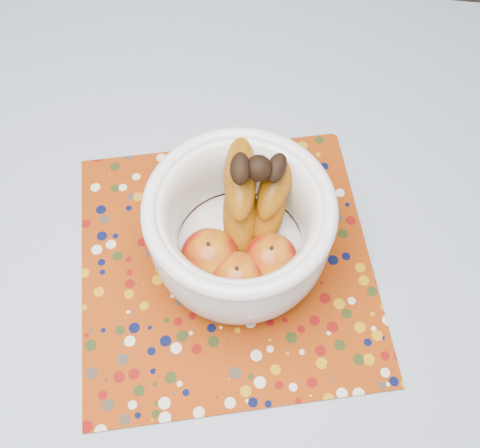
# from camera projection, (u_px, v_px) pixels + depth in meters

# --- Properties ---
(table) EXTENTS (1.20, 1.20, 0.75)m
(table) POSITION_uv_depth(u_px,v_px,m) (148.00, 321.00, 0.85)
(table) COLOR brown
(table) RESTS_ON ground
(tablecloth) EXTENTS (1.32, 1.32, 0.01)m
(tablecloth) POSITION_uv_depth(u_px,v_px,m) (140.00, 303.00, 0.77)
(tablecloth) COLOR slate
(tablecloth) RESTS_ON table
(placemat) EXTENTS (0.50, 0.50, 0.00)m
(placemat) POSITION_uv_depth(u_px,v_px,m) (226.00, 264.00, 0.79)
(placemat) COLOR #822D07
(placemat) RESTS_ON tablecloth
(fruit_bowl) EXTENTS (0.24, 0.24, 0.19)m
(fruit_bowl) POSITION_uv_depth(u_px,v_px,m) (244.00, 225.00, 0.73)
(fruit_bowl) COLOR white
(fruit_bowl) RESTS_ON placemat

